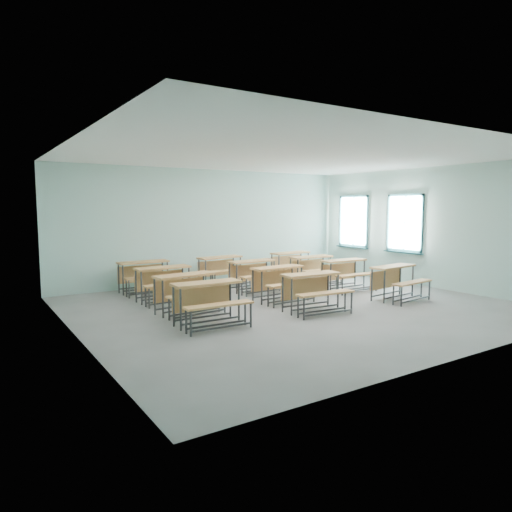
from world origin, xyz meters
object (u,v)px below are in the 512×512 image
at_px(desk_unit_r3c0, 145,272).
at_px(desk_unit_r3c1, 222,266).
at_px(desk_unit_r1c0, 187,287).
at_px(desk_unit_r0c2, 397,277).
at_px(desk_unit_r2c1, 255,271).
at_px(desk_unit_r1c2, 346,270).
at_px(desk_unit_r2c0, 165,279).
at_px(desk_unit_r1c1, 281,278).
at_px(desk_unit_r0c1, 314,286).
at_px(desk_unit_r2c2, 313,266).
at_px(desk_unit_r0c0, 209,297).
at_px(desk_unit_r3c2, 293,261).

bearing_deg(desk_unit_r3c0, desk_unit_r3c1, -3.64).
bearing_deg(desk_unit_r1c0, desk_unit_r0c2, -23.27).
relative_size(desk_unit_r2c1, desk_unit_r3c0, 1.01).
height_order(desk_unit_r1c2, desk_unit_r3c1, same).
relative_size(desk_unit_r2c0, desk_unit_r3c0, 1.01).
relative_size(desk_unit_r0c2, desk_unit_r3c0, 1.07).
xyz_separation_m(desk_unit_r1c2, desk_unit_r2c0, (-4.46, 1.19, 0.00)).
distance_m(desk_unit_r1c1, desk_unit_r3c0, 3.50).
bearing_deg(desk_unit_r2c1, desk_unit_r3c0, 149.12).
relative_size(desk_unit_r0c1, desk_unit_r0c2, 0.97).
bearing_deg(desk_unit_r2c0, desk_unit_r1c0, -94.30).
bearing_deg(desk_unit_r1c1, desk_unit_r2c2, 29.76).
relative_size(desk_unit_r1c1, desk_unit_r3c1, 0.97).
bearing_deg(desk_unit_r1c1, desk_unit_r1c2, 2.56).
bearing_deg(desk_unit_r2c1, desk_unit_r2c2, -2.90).
height_order(desk_unit_r0c0, desk_unit_r2c2, same).
distance_m(desk_unit_r0c1, desk_unit_r3c0, 4.49).
distance_m(desk_unit_r1c2, desk_unit_r2c1, 2.37).
relative_size(desk_unit_r0c0, desk_unit_r0c2, 0.95).
relative_size(desk_unit_r0c0, desk_unit_r2c0, 1.00).
bearing_deg(desk_unit_r2c0, desk_unit_r0c2, -32.59).
xyz_separation_m(desk_unit_r2c1, desk_unit_r2c2, (1.91, -0.04, 0.00)).
relative_size(desk_unit_r1c1, desk_unit_r1c2, 1.02).
xyz_separation_m(desk_unit_r1c0, desk_unit_r1c1, (2.28, -0.06, 0.00)).
relative_size(desk_unit_r0c1, desk_unit_r2c2, 1.03).
xyz_separation_m(desk_unit_r1c1, desk_unit_r3c0, (-2.23, 2.69, 0.00)).
bearing_deg(desk_unit_r3c1, desk_unit_r2c0, -156.81).
xyz_separation_m(desk_unit_r2c1, desk_unit_r3c1, (-0.26, 1.23, 0.00)).
bearing_deg(desk_unit_r1c0, desk_unit_r2c1, 21.22).
bearing_deg(desk_unit_r0c0, desk_unit_r0c1, -2.94).
bearing_deg(desk_unit_r2c0, desk_unit_r1c2, -16.85).
bearing_deg(desk_unit_r1c1, desk_unit_r3c2, 45.20).
relative_size(desk_unit_r1c0, desk_unit_r1c2, 1.06).
height_order(desk_unit_r0c0, desk_unit_r3c2, same).
bearing_deg(desk_unit_r2c0, desk_unit_r2c1, -2.78).
relative_size(desk_unit_r0c0, desk_unit_r3c0, 1.01).
distance_m(desk_unit_r1c2, desk_unit_r2c2, 1.13).
distance_m(desk_unit_r2c0, desk_unit_r3c2, 4.65).
bearing_deg(desk_unit_r0c0, desk_unit_r2c1, 45.30).
relative_size(desk_unit_r1c0, desk_unit_r2c1, 1.05).
xyz_separation_m(desk_unit_r0c0, desk_unit_r0c1, (2.29, -0.18, 0.00)).
bearing_deg(desk_unit_r0c0, desk_unit_r1c0, 88.05).
bearing_deg(desk_unit_r1c0, desk_unit_r3c2, 21.75).
bearing_deg(desk_unit_r2c2, desk_unit_r2c1, -179.72).
distance_m(desk_unit_r3c0, desk_unit_r3c1, 2.15).
height_order(desk_unit_r2c1, desk_unit_r3c1, same).
xyz_separation_m(desk_unit_r1c1, desk_unit_r3c2, (2.28, 2.53, 0.00)).
xyz_separation_m(desk_unit_r0c2, desk_unit_r1c0, (-4.64, 1.38, 0.00)).
bearing_deg(desk_unit_r1c2, desk_unit_r2c1, 152.21).
bearing_deg(desk_unit_r1c1, desk_unit_r3c1, 89.20).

